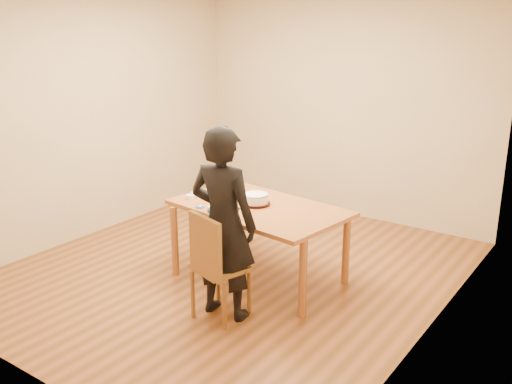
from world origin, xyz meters
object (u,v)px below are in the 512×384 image
Objects in this scene: dining_table at (259,208)px; cake_plate at (256,204)px; dining_chair at (221,267)px; cake at (256,199)px; person at (223,224)px.

dining_table is 5.93× the size of cake_plate.
cake is at bearing 121.10° from dining_chair.
dining_table reaches higher than dining_chair.
person reaches higher than dining_table.
cake_plate is 0.77m from person.
person is (0.20, -0.75, 0.06)m from cake_plate.
cake_plate is 0.17× the size of person.
dining_table is 0.98× the size of person.
cake_plate reaches higher than dining_table.
cake_plate is (-0.05, 0.02, 0.03)m from dining_table.
dining_chair is 1.69× the size of cake.
dining_chair is at bearing -75.95° from cake.
cake_plate reaches higher than dining_chair.
dining_table is at bearing -17.57° from cake.
dining_chair is 0.38m from person.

